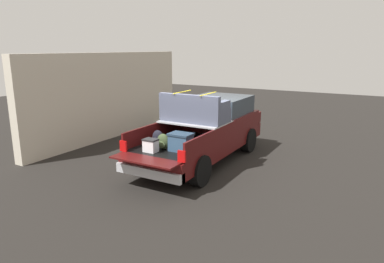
{
  "coord_description": "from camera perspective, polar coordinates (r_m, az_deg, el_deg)",
  "views": [
    {
      "loc": [
        -9.21,
        -4.93,
        3.49
      ],
      "look_at": [
        -0.6,
        0.0,
        1.1
      ],
      "focal_mm": 32.54,
      "sensor_mm": 36.0,
      "label": 1
    }
  ],
  "objects": [
    {
      "name": "ground_plane",
      "position": [
        11.01,
        1.56,
        -4.93
      ],
      "size": [
        40.0,
        40.0,
        0.0
      ],
      "primitive_type": "plane",
      "color": "black"
    },
    {
      "name": "pickup_truck",
      "position": [
        11.06,
        2.5,
        0.41
      ],
      "size": [
        6.05,
        2.06,
        2.23
      ],
      "color": "#470F0F",
      "rests_on": "ground_plane"
    },
    {
      "name": "building_facade",
      "position": [
        14.19,
        -13.15,
        5.79
      ],
      "size": [
        8.37,
        0.36,
        3.32
      ],
      "primitive_type": "cube",
      "color": "beige",
      "rests_on": "ground_plane"
    },
    {
      "name": "trash_can",
      "position": [
        15.08,
        -2.73,
        2.07
      ],
      "size": [
        0.6,
        0.6,
        0.98
      ],
      "color": "#3F4C66",
      "rests_on": "ground_plane"
    }
  ]
}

